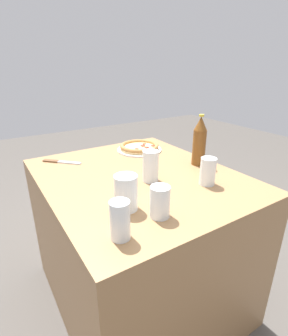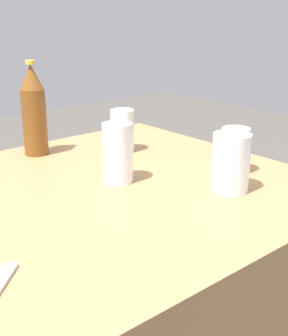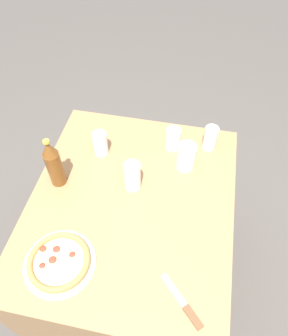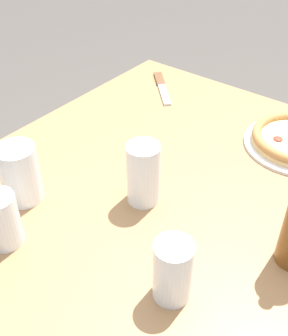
% 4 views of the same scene
% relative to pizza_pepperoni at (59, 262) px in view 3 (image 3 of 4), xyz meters
% --- Properties ---
extents(ground_plane, '(8.00, 8.00, 0.00)m').
position_rel_pizza_pepperoni_xyz_m(ground_plane, '(0.31, -0.20, -0.76)').
color(ground_plane, '#4C4742').
extents(table, '(1.01, 0.85, 0.75)m').
position_rel_pizza_pepperoni_xyz_m(table, '(0.31, -0.20, -0.39)').
color(table, '#997047').
rests_on(table, ground_plane).
extents(pizza_pepperoni, '(0.27, 0.27, 0.04)m').
position_rel_pizza_pepperoni_xyz_m(pizza_pepperoni, '(0.00, 0.00, 0.00)').
color(pizza_pepperoni, silver).
rests_on(pizza_pepperoni, table).
extents(glass_cola, '(0.07, 0.07, 0.12)m').
position_rel_pizza_pepperoni_xyz_m(glass_cola, '(0.56, 0.00, 0.03)').
color(glass_cola, white).
rests_on(glass_cola, table).
extents(glass_water, '(0.07, 0.07, 0.14)m').
position_rel_pizza_pepperoni_xyz_m(glass_water, '(0.40, -0.19, 0.05)').
color(glass_water, white).
rests_on(glass_water, table).
extents(glass_red_wine, '(0.06, 0.06, 0.12)m').
position_rel_pizza_pepperoni_xyz_m(glass_red_wine, '(0.69, -0.49, 0.04)').
color(glass_red_wine, white).
rests_on(glass_red_wine, table).
extents(glass_lemonade, '(0.08, 0.08, 0.13)m').
position_rel_pizza_pepperoni_xyz_m(glass_lemonade, '(0.55, -0.39, 0.04)').
color(glass_lemonade, white).
rests_on(glass_lemonade, table).
extents(glass_iced_tea, '(0.07, 0.07, 0.11)m').
position_rel_pizza_pepperoni_xyz_m(glass_iced_tea, '(0.66, -0.32, 0.04)').
color(glass_iced_tea, white).
rests_on(glass_iced_tea, table).
extents(beer_bottle, '(0.07, 0.07, 0.26)m').
position_rel_pizza_pepperoni_xyz_m(beer_bottle, '(0.36, 0.14, 0.10)').
color(beer_bottle, brown).
rests_on(beer_bottle, table).
extents(knife, '(0.17, 0.17, 0.01)m').
position_rel_pizza_pepperoni_xyz_m(knife, '(-0.05, -0.46, -0.01)').
color(knife, brown).
rests_on(knife, table).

